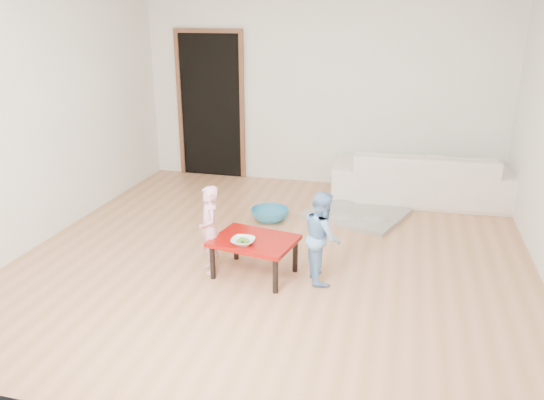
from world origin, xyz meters
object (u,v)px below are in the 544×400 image
at_px(sofa, 422,176).
at_px(child_pink, 210,230).
at_px(red_table, 254,257).
at_px(basin, 270,215).
at_px(bowl, 243,241).
at_px(child_blue, 322,237).

xyz_separation_m(sofa, child_pink, (-1.94, -2.57, 0.09)).
xyz_separation_m(red_table, basin, (-0.21, 1.37, -0.11)).
distance_m(bowl, child_pink, 0.38).
xyz_separation_m(child_pink, basin, (0.22, 1.39, -0.35)).
relative_size(child_pink, child_blue, 1.00).
xyz_separation_m(bowl, child_blue, (0.68, 0.22, 0.03)).
relative_size(sofa, child_blue, 2.69).
bearing_deg(sofa, red_table, 56.30).
distance_m(red_table, basin, 1.39).
bearing_deg(red_table, basin, 98.62).
bearing_deg(child_pink, child_blue, 63.64).
bearing_deg(child_pink, red_table, 61.03).
height_order(child_pink, basin, child_pink).
xyz_separation_m(bowl, basin, (-0.14, 1.51, -0.32)).
distance_m(sofa, basin, 2.10).
height_order(child_blue, basin, child_blue).
bearing_deg(red_table, child_blue, 7.40).
bearing_deg(child_pink, basin, 139.21).
xyz_separation_m(sofa, child_blue, (-0.90, -2.47, 0.09)).
xyz_separation_m(child_blue, basin, (-0.82, 1.29, -0.35)).
bearing_deg(bowl, child_pink, 162.38).
bearing_deg(basin, child_blue, -57.52).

